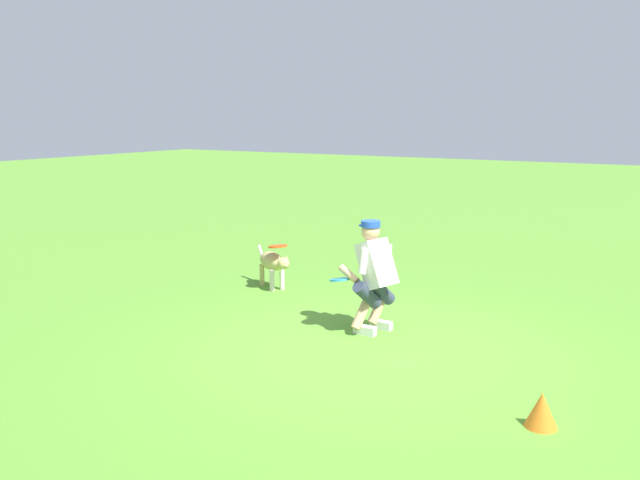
% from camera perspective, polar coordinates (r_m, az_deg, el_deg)
% --- Properties ---
extents(ground_plane, '(60.00, 60.00, 0.00)m').
position_cam_1_polar(ground_plane, '(7.17, 4.52, -9.55)').
color(ground_plane, '#58932F').
extents(person, '(0.66, 0.66, 1.29)m').
position_cam_1_polar(person, '(7.63, 4.64, -2.84)').
color(person, silver).
rests_on(person, ground_plane).
extents(dog, '(0.90, 0.56, 0.56)m').
position_cam_1_polar(dog, '(9.61, -4.02, -1.98)').
color(dog, tan).
rests_on(dog, ground_plane).
extents(frisbee_flying, '(0.27, 0.27, 0.06)m').
position_cam_1_polar(frisbee_flying, '(9.37, -3.63, -0.53)').
color(frisbee_flying, '#F04611').
extents(frisbee_held, '(0.32, 0.32, 0.07)m').
position_cam_1_polar(frisbee_held, '(7.68, 1.75, -3.39)').
color(frisbee_held, '#2B98DE').
rests_on(frisbee_held, person).
extents(training_cone, '(0.26, 0.26, 0.29)m').
position_cam_1_polar(training_cone, '(5.80, 18.40, -13.61)').
color(training_cone, orange).
rests_on(training_cone, ground_plane).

